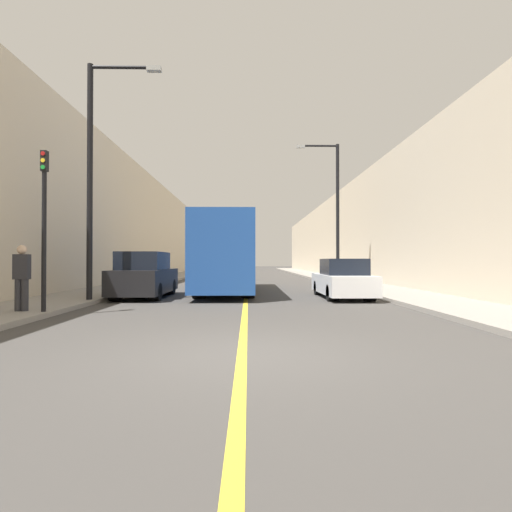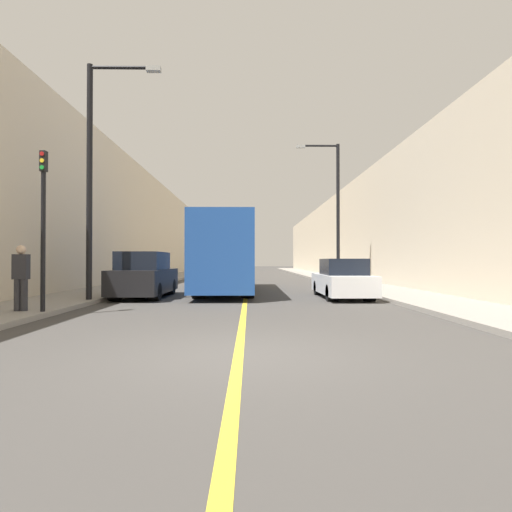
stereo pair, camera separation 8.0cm
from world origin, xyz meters
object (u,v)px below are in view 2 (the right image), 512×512
object	(u,v)px
street_lamp_left	(95,166)
street_lamp_right	(335,205)
bus	(228,254)
parked_suv_left	(145,276)
traffic_light	(43,224)
car_right_near	(342,280)
pedestrian	(21,277)

from	to	relation	value
street_lamp_left	street_lamp_right	bearing A→B (deg)	42.88
bus	parked_suv_left	distance (m)	4.34
bus	street_lamp_left	bearing A→B (deg)	-130.97
street_lamp_left	traffic_light	bearing A→B (deg)	-91.85
traffic_light	car_right_near	bearing A→B (deg)	29.59
parked_suv_left	pedestrian	distance (m)	5.73
street_lamp_left	street_lamp_right	xyz separation A→B (m)	(10.46, 9.71, 0.05)
parked_suv_left	street_lamp_left	world-z (taller)	street_lamp_left
bus	parked_suv_left	xyz separation A→B (m)	(-3.22, -2.76, -0.94)
traffic_light	pedestrian	world-z (taller)	traffic_light
car_right_near	street_lamp_left	xyz separation A→B (m)	(-9.10, -1.95, 4.09)
bus	pedestrian	size ratio (longest dim) A/B	5.76
pedestrian	street_lamp_left	bearing A→B (deg)	76.58
bus	car_right_near	xyz separation A→B (m)	(4.75, -3.06, -1.09)
street_lamp_right	pedestrian	xyz separation A→B (m)	(-11.21, -12.87, -3.78)
bus	street_lamp_right	size ratio (longest dim) A/B	1.23
parked_suv_left	traffic_light	bearing A→B (deg)	-102.59
street_lamp_left	traffic_light	world-z (taller)	street_lamp_left
street_lamp_right	traffic_light	bearing A→B (deg)	-129.11
bus	traffic_light	xyz separation A→B (m)	(-4.46, -8.29, 0.68)
street_lamp_left	pedestrian	size ratio (longest dim) A/B	4.65
parked_suv_left	pedestrian	bearing A→B (deg)	-109.20
bus	pedestrian	distance (m)	9.66
street_lamp_left	parked_suv_left	bearing A→B (deg)	63.32
parked_suv_left	street_lamp_right	xyz separation A→B (m)	(9.33, 7.46, 3.99)
parked_suv_left	traffic_light	world-z (taller)	traffic_light
street_lamp_right	pedestrian	bearing A→B (deg)	-131.06
bus	car_right_near	world-z (taller)	bus
car_right_near	traffic_light	xyz separation A→B (m)	(-9.21, -5.23, 1.77)
car_right_near	street_lamp_left	world-z (taller)	street_lamp_left
car_right_near	parked_suv_left	bearing A→B (deg)	177.84
bus	street_lamp_left	world-z (taller)	street_lamp_left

